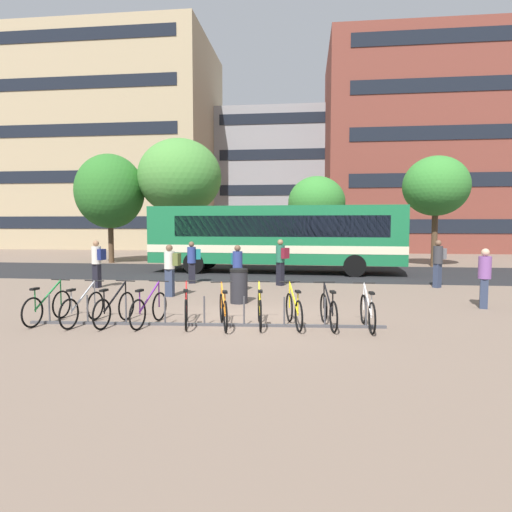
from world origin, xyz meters
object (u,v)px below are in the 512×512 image
object	(u,v)px
commuter_navy_pack_2	(97,260)
parked_bicycle_green_0	(48,307)
commuter_maroon_pack_4	(281,259)
parked_bicycle_yellow_7	(294,310)
parked_bicycle_white_9	(368,312)
city_bus	(274,236)
street_tree_3	(180,177)
parked_bicycle_black_8	(328,311)
commuter_grey_pack_5	(438,260)
street_tree_2	(436,186)
parked_bicycle_orange_5	(223,311)
street_tree_0	(110,191)
commuter_olive_pack_0	(171,267)
commuter_grey_pack_1	(484,274)
commuter_teal_pack_3	(237,265)
trash_bin	(239,286)
parked_bicycle_purple_3	(149,309)
street_tree_1	(317,203)
commuter_teal_pack_6	(193,259)
parked_bicycle_silver_1	(83,308)
parked_bicycle_red_4	(186,309)
parked_bicycle_yellow_6	(260,310)

from	to	relation	value
commuter_navy_pack_2	parked_bicycle_green_0	bearing A→B (deg)	122.93
commuter_maroon_pack_4	parked_bicycle_yellow_7	bearing A→B (deg)	137.08
parked_bicycle_white_9	commuter_maroon_pack_4	bearing A→B (deg)	16.38
city_bus	street_tree_3	world-z (taller)	street_tree_3
city_bus	parked_bicycle_black_8	world-z (taller)	city_bus
parked_bicycle_yellow_7	parked_bicycle_black_8	xyz separation A→B (m)	(0.79, 0.04, 0.00)
commuter_grey_pack_5	street_tree_2	xyz separation A→B (m)	(2.15, 8.23, 3.38)
parked_bicycle_orange_5	street_tree_0	world-z (taller)	street_tree_0
city_bus	commuter_olive_pack_0	world-z (taller)	city_bus
parked_bicycle_black_8	commuter_navy_pack_2	bearing A→B (deg)	47.21
commuter_olive_pack_0	street_tree_0	world-z (taller)	street_tree_0
commuter_grey_pack_1	commuter_maroon_pack_4	distance (m)	7.06
commuter_teal_pack_3	trash_bin	distance (m)	2.13
city_bus	parked_bicycle_purple_3	xyz separation A→B (m)	(-2.08, -11.38, -1.39)
parked_bicycle_purple_3	commuter_teal_pack_3	size ratio (longest dim) A/B	1.04
street_tree_1	city_bus	bearing A→B (deg)	-113.18
street_tree_3	parked_bicycle_orange_5	bearing A→B (deg)	-70.54
commuter_teal_pack_6	commuter_grey_pack_1	bearing A→B (deg)	137.51
parked_bicycle_silver_1	parked_bicycle_yellow_7	distance (m)	4.96
street_tree_3	parked_bicycle_purple_3	bearing A→B (deg)	-76.25
parked_bicycle_green_0	street_tree_1	world-z (taller)	street_tree_1
commuter_olive_pack_0	street_tree_2	world-z (taller)	street_tree_2
city_bus	commuter_teal_pack_3	world-z (taller)	city_bus
street_tree_1	street_tree_3	bearing A→B (deg)	-178.90
commuter_olive_pack_0	commuter_teal_pack_6	xyz separation A→B (m)	(-0.11, 3.19, -0.03)
parked_bicycle_red_4	commuter_maroon_pack_4	xyz separation A→B (m)	(1.82, 6.82, 0.64)
commuter_navy_pack_2	street_tree_3	distance (m)	11.45
commuter_maroon_pack_4	commuter_teal_pack_6	size ratio (longest dim) A/B	1.06
parked_bicycle_white_9	street_tree_0	xyz separation A→B (m)	(-13.15, 15.34, 3.92)
commuter_maroon_pack_4	street_tree_0	bearing A→B (deg)	2.56
parked_bicycle_yellow_7	commuter_navy_pack_2	bearing A→B (deg)	40.20
parked_bicycle_purple_3	parked_bicycle_yellow_7	size ratio (longest dim) A/B	1.02
parked_bicycle_silver_1	commuter_grey_pack_1	distance (m)	10.69
parked_bicycle_purple_3	street_tree_0	distance (m)	17.99
parked_bicycle_orange_5	parked_bicycle_white_9	distance (m)	3.28
street_tree_1	parked_bicycle_red_4	bearing A→B (deg)	-101.68
commuter_teal_pack_3	street_tree_1	xyz separation A→B (m)	(2.96, 11.29, 2.65)
parked_bicycle_silver_1	parked_bicycle_black_8	size ratio (longest dim) A/B	1.01
street_tree_2	street_tree_3	size ratio (longest dim) A/B	0.81
parked_bicycle_yellow_6	commuter_teal_pack_6	xyz separation A→B (m)	(-3.42, 6.95, 0.57)
commuter_grey_pack_5	parked_bicycle_green_0	bearing A→B (deg)	-8.84
parked_bicycle_yellow_6	trash_bin	distance (m)	3.01
parked_bicycle_red_4	parked_bicycle_yellow_6	size ratio (longest dim) A/B	0.98
parked_bicycle_green_0	parked_bicycle_purple_3	xyz separation A→B (m)	(2.51, 0.03, 0.00)
parked_bicycle_purple_3	parked_bicycle_white_9	distance (m)	5.04
parked_bicycle_silver_1	commuter_olive_pack_0	world-z (taller)	commuter_olive_pack_0
commuter_navy_pack_2	parked_bicycle_silver_1	bearing A→B (deg)	131.02
commuter_teal_pack_3	commuter_grey_pack_5	distance (m)	7.49
city_bus	street_tree_0	world-z (taller)	street_tree_0
city_bus	parked_bicycle_yellow_7	world-z (taller)	city_bus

